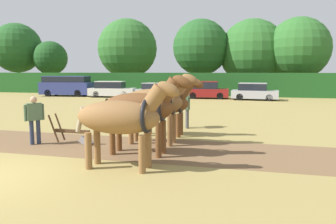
{
  "coord_description": "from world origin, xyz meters",
  "views": [
    {
      "loc": [
        6.25,
        -6.05,
        2.52
      ],
      "look_at": [
        3.43,
        4.97,
        1.1
      ],
      "focal_mm": 35.0,
      "sensor_mm": 36.0,
      "label": 1
    }
  ],
  "objects": [
    {
      "name": "hedgerow",
      "position": [
        0.0,
        28.07,
        1.18
      ],
      "size": [
        65.38,
        1.4,
        2.36
      ],
      "primitive_type": "cube",
      "color": "#1E511E",
      "rests_on": "ground"
    },
    {
      "name": "parked_car_center_right",
      "position": [
        6.48,
        23.75,
        0.72
      ],
      "size": [
        4.08,
        2.0,
        1.51
      ],
      "rotation": [
        0.0,
        0.0,
        -0.07
      ],
      "color": "#A8A8B2",
      "rests_on": "ground"
    },
    {
      "name": "draft_horse_trail_right",
      "position": [
        3.05,
        6.25,
        1.27
      ],
      "size": [
        2.72,
        0.86,
        2.34
      ],
      "rotation": [
        0.0,
        0.0,
        0.0
      ],
      "color": "brown",
      "rests_on": "ground"
    },
    {
      "name": "tree_center_left",
      "position": [
        -8.92,
        32.87,
        5.32
      ],
      "size": [
        7.34,
        7.34,
        9.0
      ],
      "color": "brown",
      "rests_on": "ground"
    },
    {
      "name": "draft_horse_lead_left",
      "position": [
        3.05,
        1.69,
        1.34
      ],
      "size": [
        2.89,
        0.92,
        2.36
      ],
      "rotation": [
        0.0,
        0.0,
        0.0
      ],
      "color": "brown",
      "rests_on": "ground"
    },
    {
      "name": "parked_van",
      "position": [
        -12.11,
        23.85,
        1.05
      ],
      "size": [
        5.29,
        2.51,
        2.04
      ],
      "rotation": [
        0.0,
        0.0,
        0.11
      ],
      "color": "navy",
      "rests_on": "ground"
    },
    {
      "name": "tree_center_right",
      "position": [
        6.21,
        33.55,
        4.71
      ],
      "size": [
        7.6,
        7.6,
        8.52
      ],
      "color": "#4C3823",
      "rests_on": "ground"
    },
    {
      "name": "plow",
      "position": [
        0.37,
        3.96,
        0.32
      ],
      "size": [
        1.56,
        0.46,
        1.13
      ],
      "rotation": [
        0.0,
        0.0,
        0.0
      ],
      "color": "#4C331E",
      "rests_on": "ground"
    },
    {
      "name": "parked_car_center_left",
      "position": [
        -2.31,
        23.89,
        0.69
      ],
      "size": [
        4.47,
        2.35,
        1.43
      ],
      "rotation": [
        0.0,
        0.0,
        -0.12
      ],
      "color": "#9E9EA8",
      "rests_on": "ground"
    },
    {
      "name": "tree_far_left",
      "position": [
        -25.23,
        33.1,
        5.69
      ],
      "size": [
        6.74,
        6.74,
        9.07
      ],
      "color": "#423323",
      "rests_on": "ground"
    },
    {
      "name": "tree_right",
      "position": [
        11.06,
        32.45,
        4.98
      ],
      "size": [
        6.75,
        6.75,
        8.36
      ],
      "color": "#423323",
      "rests_on": "ground"
    },
    {
      "name": "tree_center",
      "position": [
        0.39,
        32.24,
        5.27
      ],
      "size": [
        6.46,
        6.46,
        8.51
      ],
      "color": "#4C3823",
      "rests_on": "ground"
    },
    {
      "name": "parked_car_left",
      "position": [
        -7.04,
        23.64,
        0.75
      ],
      "size": [
        4.65,
        2.3,
        1.56
      ],
      "rotation": [
        0.0,
        0.0,
        0.12
      ],
      "color": "silver",
      "rests_on": "ground"
    },
    {
      "name": "draft_horse_lead_right",
      "position": [
        3.05,
        3.21,
        1.43
      ],
      "size": [
        2.91,
        0.95,
        2.49
      ],
      "rotation": [
        0.0,
        0.0,
        0.0
      ],
      "color": "brown",
      "rests_on": "ground"
    },
    {
      "name": "draft_horse_trail_left",
      "position": [
        3.04,
        4.73,
        1.45
      ],
      "size": [
        2.82,
        0.97,
        2.52
      ],
      "rotation": [
        0.0,
        0.0,
        0.0
      ],
      "color": "brown",
      "rests_on": "ground"
    },
    {
      "name": "parked_car_center",
      "position": [
        2.16,
        24.41,
        0.76
      ],
      "size": [
        4.06,
        2.02,
        1.6
      ],
      "rotation": [
        0.0,
        0.0,
        0.05
      ],
      "color": "maroon",
      "rests_on": "ground"
    },
    {
      "name": "tree_left",
      "position": [
        -20.18,
        33.28,
        4.28
      ],
      "size": [
        4.52,
        4.52,
        6.56
      ],
      "color": "#423323",
      "rests_on": "ground"
    },
    {
      "name": "farmer_at_plow",
      "position": [
        -0.97,
        3.61,
        0.97
      ],
      "size": [
        0.47,
        0.53,
        1.67
      ],
      "rotation": [
        0.0,
        0.0,
        -0.7
      ],
      "color": "#28334C",
      "rests_on": "ground"
    },
    {
      "name": "farmer_beside_team",
      "position": [
        3.5,
        8.13,
        0.98
      ],
      "size": [
        0.32,
        0.66,
        1.69
      ],
      "rotation": [
        0.0,
        0.0,
        0.26
      ],
      "color": "#4C4C4C",
      "rests_on": "ground"
    },
    {
      "name": "plowed_furrow_strip",
      "position": [
        -0.3,
        3.96,
        0.0
      ],
      "size": [
        21.56,
        3.37,
        0.01
      ],
      "primitive_type": "cube",
      "rotation": [
        0.0,
        0.0,
        0.0
      ],
      "color": "brown",
      "rests_on": "ground"
    }
  ]
}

